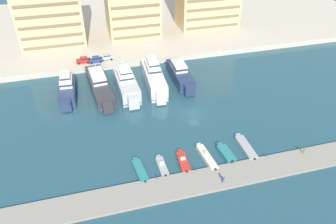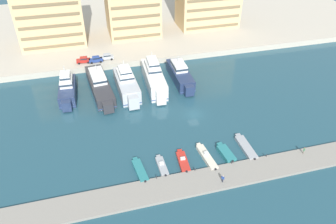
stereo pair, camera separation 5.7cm
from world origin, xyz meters
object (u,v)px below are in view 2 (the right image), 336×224
at_px(motorboat_cream_center_left, 206,157).
at_px(yacht_navy_far_left, 67,89).
at_px(yacht_navy_center, 180,74).
at_px(motorboat_teal_far_left, 140,170).
at_px(car_silver_mid_left, 107,57).
at_px(yacht_silver_mid_left, 127,84).
at_px(car_red_far_left, 84,60).
at_px(motorboat_red_mid_left, 183,161).
at_px(pedestrian_mid_deck, 223,178).
at_px(motorboat_teal_center, 226,153).
at_px(car_blue_left, 96,59).
at_px(pedestrian_near_edge, 304,150).
at_px(yacht_white_center_left, 154,77).
at_px(motorboat_grey_left, 162,166).
at_px(yacht_charcoal_left, 100,85).
at_px(motorboat_grey_center_right, 246,147).

bearing_deg(motorboat_cream_center_left, yacht_navy_far_left, 130.10).
distance_m(yacht_navy_center, motorboat_cream_center_left, 32.61).
bearing_deg(motorboat_teal_far_left, car_silver_mid_left, 91.05).
height_order(yacht_navy_far_left, motorboat_cream_center_left, yacht_navy_far_left).
xyz_separation_m(yacht_navy_far_left, car_silver_mid_left, (12.17, 15.45, 0.56)).
bearing_deg(motorboat_teal_far_left, yacht_silver_mid_left, 85.46).
bearing_deg(car_silver_mid_left, motorboat_teal_far_left, -88.95).
height_order(motorboat_teal_far_left, car_red_far_left, car_red_far_left).
bearing_deg(motorboat_red_mid_left, car_silver_mid_left, 101.64).
xyz_separation_m(motorboat_cream_center_left, pedestrian_mid_deck, (0.42, -7.34, 1.12)).
bearing_deg(motorboat_teal_center, car_red_far_left, 118.97).
distance_m(car_blue_left, pedestrian_near_edge, 63.67).
height_order(yacht_white_center_left, pedestrian_mid_deck, yacht_white_center_left).
height_order(yacht_navy_center, motorboat_grey_left, yacht_navy_center).
height_order(car_blue_left, pedestrian_mid_deck, car_blue_left).
relative_size(motorboat_red_mid_left, car_blue_left, 1.62).
relative_size(yacht_white_center_left, motorboat_teal_far_left, 2.79).
distance_m(yacht_silver_mid_left, motorboat_grey_left, 30.36).
bearing_deg(motorboat_teal_far_left, yacht_charcoal_left, 98.08).
distance_m(car_red_far_left, car_silver_mid_left, 7.07).
height_order(yacht_white_center_left, motorboat_teal_center, yacht_white_center_left).
height_order(yacht_charcoal_left, yacht_silver_mid_left, yacht_silver_mid_left).
relative_size(yacht_silver_mid_left, motorboat_grey_left, 2.97).
bearing_deg(motorboat_cream_center_left, car_red_far_left, 114.92).
distance_m(yacht_silver_mid_left, motorboat_teal_center, 34.11).
bearing_deg(car_red_far_left, motorboat_grey_left, -75.37).
bearing_deg(car_red_far_left, motorboat_teal_far_left, -80.48).
xyz_separation_m(yacht_navy_far_left, car_blue_left, (8.72, 14.51, 0.56)).
bearing_deg(motorboat_teal_far_left, motorboat_grey_center_right, 1.87).
bearing_deg(yacht_navy_far_left, yacht_charcoal_left, 2.79).
relative_size(yacht_navy_far_left, motorboat_teal_center, 2.51).
bearing_deg(motorboat_grey_center_right, car_silver_mid_left, 117.15).
xyz_separation_m(pedestrian_near_edge, pedestrian_mid_deck, (-19.38, -2.99, 0.06)).
relative_size(motorboat_teal_center, car_silver_mid_left, 1.50).
bearing_deg(motorboat_grey_center_right, yacht_navy_center, 99.16).
bearing_deg(motorboat_grey_center_right, motorboat_teal_far_left, -178.13).
bearing_deg(yacht_navy_far_left, yacht_silver_mid_left, -7.54).
bearing_deg(pedestrian_mid_deck, pedestrian_near_edge, 8.77).
xyz_separation_m(yacht_white_center_left, car_silver_mid_left, (-11.06, 16.26, -0.00)).
relative_size(yacht_white_center_left, car_silver_mid_left, 4.94).
relative_size(motorboat_grey_center_right, car_silver_mid_left, 2.08).
height_order(yacht_silver_mid_left, motorboat_cream_center_left, yacht_silver_mid_left).
relative_size(yacht_silver_mid_left, pedestrian_mid_deck, 10.74).
relative_size(yacht_white_center_left, motorboat_red_mid_left, 3.02).
height_order(motorboat_grey_left, motorboat_red_mid_left, motorboat_grey_left).
height_order(yacht_navy_far_left, car_blue_left, yacht_navy_far_left).
bearing_deg(yacht_charcoal_left, yacht_silver_mid_left, -19.24).
bearing_deg(yacht_navy_far_left, motorboat_red_mid_left, -55.59).
height_order(yacht_white_center_left, pedestrian_near_edge, yacht_white_center_left).
bearing_deg(motorboat_teal_far_left, motorboat_teal_center, 0.11).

